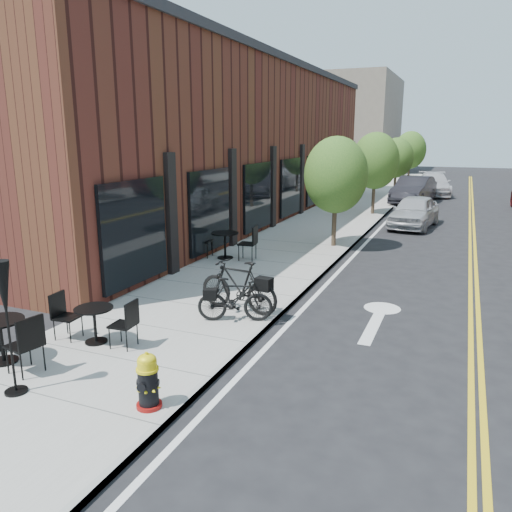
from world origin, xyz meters
The scene contains 18 objects.
ground centered at (0.00, 0.00, 0.00)m, with size 120.00×120.00×0.00m, color black.
sidewalk_near centered at (-2.00, 10.00, 0.06)m, with size 4.00×70.00×0.12m, color #9E9B93.
building_near centered at (-6.50, 14.00, 3.50)m, with size 5.00×28.00×7.00m, color #4F2019.
bg_building_left centered at (-8.00, 48.00, 5.00)m, with size 8.00×14.00×10.00m, color #726656.
tree_near_a centered at (-0.60, 9.00, 2.60)m, with size 2.20×2.20×3.81m.
tree_near_b centered at (-0.60, 17.00, 2.71)m, with size 2.30×2.30×3.98m.
tree_near_c centered at (-0.60, 25.00, 2.53)m, with size 2.10×2.10×3.67m.
tree_near_d centered at (-0.60, 33.00, 2.79)m, with size 2.40×2.40×4.11m.
fire_hydrant centered at (-0.42, -2.66, 0.53)m, with size 0.48×0.48×0.86m.
bicycle_left centered at (-0.90, 1.53, 0.71)m, with size 0.55×1.95×1.17m, color black.
bicycle_right centered at (-0.71, 0.94, 0.60)m, with size 0.45×1.59×0.95m, color black.
bistro_set_a centered at (-3.60, -2.39, 0.63)m, with size 1.92×0.95×1.01m.
bistro_set_b centered at (-2.69, -1.09, 0.57)m, with size 1.69×0.77×0.90m.
bistro_set_c centered at (-3.33, 5.83, 0.67)m, with size 2.04×0.96×1.08m.
patio_umbrella centered at (-2.55, -3.09, 1.61)m, with size 0.34×0.34×2.08m.
parked_car_a centered at (1.60, 14.55, 0.69)m, with size 1.64×4.07×1.39m, color #A6A9AE.
parked_car_b centered at (0.80, 22.52, 0.80)m, with size 1.68×4.83×1.59m, color black.
parked_car_c centered at (1.60, 27.42, 0.74)m, with size 2.08×5.11×1.48m, color silver.
Camera 1 is at (3.52, -8.08, 3.97)m, focal length 35.00 mm.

